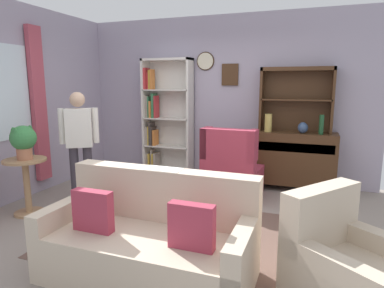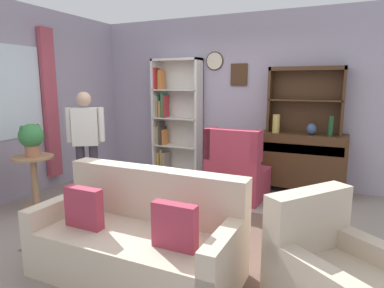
{
  "view_description": "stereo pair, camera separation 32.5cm",
  "coord_description": "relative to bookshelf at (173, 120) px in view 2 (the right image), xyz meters",
  "views": [
    {
      "loc": [
        1.44,
        -3.52,
        1.67
      ],
      "look_at": [
        0.1,
        0.2,
        0.95
      ],
      "focal_mm": 31.13,
      "sensor_mm": 36.0,
      "label": 1
    },
    {
      "loc": [
        1.74,
        -3.39,
        1.67
      ],
      "look_at": [
        0.1,
        0.2,
        0.95
      ],
      "focal_mm": 31.13,
      "sensor_mm": 36.0,
      "label": 2
    }
  ],
  "objects": [
    {
      "name": "ground_plane",
      "position": [
        1.07,
        -1.95,
        -1.02
      ],
      "size": [
        5.4,
        4.6,
        0.02
      ],
      "primitive_type": "cube",
      "color": "gray"
    },
    {
      "name": "wall_back",
      "position": [
        1.07,
        0.18,
        0.39
      ],
      "size": [
        5.0,
        0.09,
        2.8
      ],
      "color": "#A399AD",
      "rests_on": "ground_plane"
    },
    {
      "name": "wall_left",
      "position": [
        -1.45,
        -1.97,
        0.39
      ],
      "size": [
        0.16,
        4.2,
        2.8
      ],
      "color": "#A399AD",
      "rests_on": "ground_plane"
    },
    {
      "name": "area_rug",
      "position": [
        1.27,
        -2.25,
        -1.01
      ],
      "size": [
        2.73,
        1.98,
        0.01
      ],
      "primitive_type": "cube",
      "color": "brown",
      "rests_on": "ground_plane"
    },
    {
      "name": "bookshelf",
      "position": [
        0.0,
        0.0,
        0.0
      ],
      "size": [
        0.9,
        0.3,
        2.1
      ],
      "color": "silver",
      "rests_on": "ground_plane"
    },
    {
      "name": "sideboard",
      "position": [
        2.27,
        -0.09,
        -0.5
      ],
      "size": [
        1.3,
        0.45,
        0.92
      ],
      "color": "#422816",
      "rests_on": "ground_plane"
    },
    {
      "name": "sideboard_hutch",
      "position": [
        2.27,
        0.02,
        0.55
      ],
      "size": [
        1.1,
        0.26,
        1.0
      ],
      "color": "#422816",
      "rests_on": "sideboard"
    },
    {
      "name": "vase_tall",
      "position": [
        1.88,
        -0.17,
        0.05
      ],
      "size": [
        0.11,
        0.11,
        0.28
      ],
      "primitive_type": "cylinder",
      "color": "tan",
      "rests_on": "sideboard"
    },
    {
      "name": "vase_round",
      "position": [
        2.4,
        -0.15,
        -0.01
      ],
      "size": [
        0.15,
        0.15,
        0.17
      ],
      "primitive_type": "ellipsoid",
      "color": "#33476B",
      "rests_on": "sideboard"
    },
    {
      "name": "bottle_wine",
      "position": [
        2.66,
        -0.18,
        0.06
      ],
      "size": [
        0.07,
        0.07,
        0.29
      ],
      "primitive_type": "cylinder",
      "color": "#194223",
      "rests_on": "sideboard"
    },
    {
      "name": "couch_floral",
      "position": [
        1.26,
        -3.05,
        -0.7
      ],
      "size": [
        1.81,
        0.87,
        0.9
      ],
      "color": "beige",
      "rests_on": "ground_plane"
    },
    {
      "name": "armchair_floral",
      "position": [
        2.83,
        -2.94,
        -0.72
      ],
      "size": [
        1.07,
        1.07,
        0.88
      ],
      "color": "beige",
      "rests_on": "ground_plane"
    },
    {
      "name": "wingback_chair",
      "position": [
        1.45,
        -0.8,
        -0.63
      ],
      "size": [
        0.82,
        0.84,
        1.05
      ],
      "color": "#A33347",
      "rests_on": "ground_plane"
    },
    {
      "name": "plant_stand",
      "position": [
        -0.87,
        -2.33,
        -0.56
      ],
      "size": [
        0.52,
        0.52,
        0.73
      ],
      "color": "#A87F56",
      "rests_on": "ground_plane"
    },
    {
      "name": "potted_plant_large",
      "position": [
        -0.85,
        -2.34,
        -0.03
      ],
      "size": [
        0.31,
        0.31,
        0.43
      ],
      "color": "#AD6B4C",
      "rests_on": "plant_stand"
    },
    {
      "name": "person_reading",
      "position": [
        -0.44,
        -1.78,
        -0.1
      ],
      "size": [
        0.48,
        0.35,
        1.56
      ],
      "color": "#38333D",
      "rests_on": "ground_plane"
    }
  ]
}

